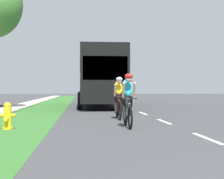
{
  "coord_description": "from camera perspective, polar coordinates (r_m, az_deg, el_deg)",
  "views": [
    {
      "loc": [
        -2.87,
        -1.49,
        1.13
      ],
      "look_at": [
        -0.58,
        23.52,
        1.1
      ],
      "focal_mm": 54.12,
      "sensor_mm": 36.0,
      "label": 1
    }
  ],
  "objects": [
    {
      "name": "pickup_blue",
      "position": [
        41.29,
        -3.26,
        -0.35
      ],
      "size": [
        2.22,
        5.1,
        1.64
      ],
      "color": "#23389E",
      "rests_on": "ground_plane"
    },
    {
      "name": "sidewalk_concrete",
      "position": [
        21.88,
        -15.71,
        -2.88
      ],
      "size": [
        1.4,
        70.0,
        0.1
      ],
      "primitive_type": "cube",
      "color": "#9E998E",
      "rests_on": "ground_plane"
    },
    {
      "name": "cyclist_trailing",
      "position": [
        12.74,
        1.13,
        -1.36
      ],
      "size": [
        0.42,
        1.72,
        1.58
      ],
      "color": "black",
      "rests_on": "ground_plane"
    },
    {
      "name": "grass_verge",
      "position": [
        21.61,
        -10.71,
        -2.92
      ],
      "size": [
        2.42,
        70.0,
        0.01
      ],
      "primitive_type": "cube",
      "color": "#2D6026",
      "rests_on": "ground_plane"
    },
    {
      "name": "bus_black",
      "position": [
        22.55,
        -2.19,
        2.23
      ],
      "size": [
        2.78,
        11.6,
        3.48
      ],
      "color": "black",
      "rests_on": "ground_plane"
    },
    {
      "name": "fire_hydrant_yellow",
      "position": [
        9.94,
        -17.24,
        -4.3
      ],
      "size": [
        0.44,
        0.38,
        0.76
      ],
      "color": "yellow",
      "rests_on": "ground_plane"
    },
    {
      "name": "lane_markings_center",
      "position": [
        25.67,
        1.19,
        -2.45
      ],
      "size": [
        0.12,
        53.8,
        0.01
      ],
      "color": "white",
      "rests_on": "ground_plane"
    },
    {
      "name": "suv_red",
      "position": [
        51.93,
        0.19,
        -0.14
      ],
      "size": [
        2.15,
        4.7,
        1.79
      ],
      "color": "red",
      "rests_on": "ground_plane"
    },
    {
      "name": "cyclist_lead",
      "position": [
        9.98,
        2.68,
        -1.76
      ],
      "size": [
        0.42,
        1.72,
        1.58
      ],
      "color": "black",
      "rests_on": "ground_plane"
    },
    {
      "name": "ground_plane",
      "position": [
        21.71,
        2.37,
        -2.92
      ],
      "size": [
        120.0,
        120.0,
        0.0
      ],
      "primitive_type": "plane",
      "color": "#38383A"
    },
    {
      "name": "sedan_dark_green",
      "position": [
        60.98,
        -1.07,
        -0.27
      ],
      "size": [
        1.98,
        4.3,
        1.52
      ],
      "color": "#194C2D",
      "rests_on": "ground_plane"
    }
  ]
}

